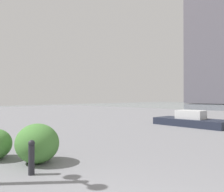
% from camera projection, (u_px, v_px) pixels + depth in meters
% --- Properties ---
extents(building_annex, '(10.73, 13.05, 40.56)m').
position_uv_depth(building_annex, '(213.00, 33.00, 60.85)').
color(building_annex, '#5B5660').
rests_on(building_annex, ground).
extents(bollard_near, '(0.13, 0.13, 0.68)m').
position_uv_depth(bollard_near, '(31.00, 157.00, 4.33)').
color(bollard_near, '#232328').
rests_on(bollard_near, ground).
extents(shrub_low, '(1.07, 0.96, 0.91)m').
position_uv_depth(shrub_low, '(37.00, 143.00, 5.12)').
color(shrub_low, '#477F38').
rests_on(shrub_low, ground).
extents(boat, '(3.93, 1.93, 0.95)m').
position_uv_depth(boat, '(191.00, 122.00, 11.87)').
color(boat, '#1E2333').
rests_on(boat, ground).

